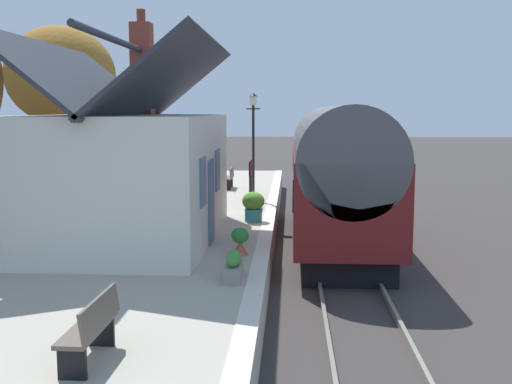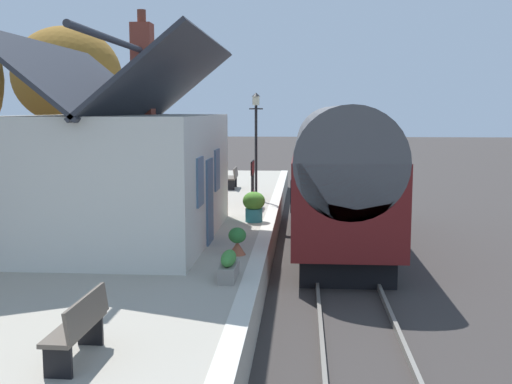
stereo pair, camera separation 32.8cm
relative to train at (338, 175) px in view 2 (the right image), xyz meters
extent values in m
plane|color=#383330|center=(-1.32, 0.90, -2.22)|extent=(160.00, 160.00, 0.00)
cube|color=#A39B8C|center=(-1.32, 4.70, -1.77)|extent=(32.00, 5.61, 0.90)
cube|color=beige|center=(-1.32, 2.08, -1.32)|extent=(32.00, 0.36, 0.02)
cube|color=gray|center=(-1.32, -0.72, -2.15)|extent=(52.00, 0.08, 0.14)
cube|color=gray|center=(-1.32, 0.72, -2.15)|extent=(52.00, 0.08, 0.14)
cube|color=black|center=(-0.01, 0.00, -1.87)|extent=(9.58, 2.29, 0.70)
cube|color=maroon|center=(-0.01, 0.00, -0.37)|extent=(10.41, 2.70, 2.30)
cylinder|color=#515154|center=(-0.01, 0.00, 0.78)|extent=(10.41, 2.65, 2.65)
cube|color=black|center=(-0.01, 1.36, -0.08)|extent=(8.85, 0.03, 0.80)
cylinder|color=black|center=(3.12, 0.00, -1.87)|extent=(0.70, 2.16, 0.70)
cylinder|color=black|center=(-3.13, 0.00, -1.87)|extent=(0.70, 2.16, 0.70)
cube|color=black|center=(5.22, 0.00, 0.03)|extent=(0.04, 2.16, 0.90)
cylinder|color=#F2EDCC|center=(5.24, 0.00, -0.95)|extent=(0.06, 0.24, 0.24)
cube|color=red|center=(5.28, 0.00, -1.40)|extent=(0.16, 2.56, 0.24)
cube|color=silver|center=(-3.60, 5.57, 0.26)|extent=(7.11, 4.33, 3.17)
cube|color=#2D3038|center=(-3.60, 4.49, 2.72)|extent=(7.61, 2.42, 2.00)
cube|color=#2D3038|center=(-3.60, 6.66, 2.72)|extent=(7.61, 2.42, 2.00)
cylinder|color=#2D3038|center=(-3.60, 5.57, 3.60)|extent=(7.61, 0.16, 0.16)
cube|color=brown|center=(-1.76, 5.57, 3.10)|extent=(0.56, 0.56, 2.51)
cylinder|color=brown|center=(-1.76, 5.57, 4.54)|extent=(0.24, 0.24, 0.36)
cube|color=slate|center=(-4.02, 3.39, -0.27)|extent=(0.90, 0.06, 2.10)
cube|color=slate|center=(-5.42, 3.39, 0.38)|extent=(0.80, 0.05, 1.10)
cube|color=slate|center=(-2.62, 3.39, 0.38)|extent=(0.80, 0.05, 1.10)
cube|color=brown|center=(6.83, 4.09, -0.87)|extent=(1.41, 0.42, 0.06)
cube|color=brown|center=(6.83, 3.91, -0.64)|extent=(1.40, 0.13, 0.40)
cube|color=black|center=(6.27, 4.08, -1.10)|extent=(0.07, 0.36, 0.44)
cube|color=black|center=(7.39, 4.10, -1.10)|extent=(0.07, 0.36, 0.44)
cube|color=brown|center=(-11.49, 4.07, -0.87)|extent=(1.41, 0.43, 0.06)
cube|color=brown|center=(-11.50, 3.89, -0.64)|extent=(1.40, 0.14, 0.40)
cube|color=black|center=(-12.05, 4.09, -1.10)|extent=(0.07, 0.36, 0.44)
cube|color=black|center=(-10.93, 4.06, -1.10)|extent=(0.07, 0.36, 0.44)
cube|color=gray|center=(-7.32, 2.52, -1.18)|extent=(1.00, 0.32, 0.30)
ellipsoid|color=#3D8438|center=(-7.32, 2.52, -0.91)|extent=(0.90, 0.29, 0.29)
cone|color=#9E5138|center=(-5.25, 2.57, -1.17)|extent=(0.39, 0.39, 0.31)
cylinder|color=#9E5138|center=(-5.25, 2.57, -1.29)|extent=(0.21, 0.21, 0.06)
ellipsoid|color=#2D7233|center=(-5.25, 2.57, -0.87)|extent=(0.41, 0.41, 0.36)
cylinder|color=teal|center=(-0.98, 2.52, -1.13)|extent=(0.51, 0.51, 0.39)
ellipsoid|color=#4C8C2D|center=(-0.98, 2.52, -0.70)|extent=(0.66, 0.66, 0.55)
cone|color=#C3396B|center=(-0.98, 2.52, -0.47)|extent=(0.13, 0.13, 0.27)
cylinder|color=black|center=(3.60, 2.80, 0.42)|extent=(0.10, 0.10, 3.48)
cylinder|color=black|center=(3.60, 2.80, 2.01)|extent=(0.05, 0.50, 0.05)
cube|color=beige|center=(3.60, 2.80, 2.30)|extent=(0.24, 0.24, 0.32)
cone|color=black|center=(3.60, 2.80, 2.52)|extent=(0.32, 0.32, 0.14)
cylinder|color=black|center=(1.76, 2.81, -0.77)|extent=(0.06, 0.06, 1.10)
cylinder|color=black|center=(2.36, 2.81, -0.77)|extent=(0.06, 0.06, 1.10)
cube|color=maroon|center=(2.06, 2.81, 0.00)|extent=(0.90, 0.06, 0.44)
cube|color=black|center=(2.06, 2.81, 0.00)|extent=(0.96, 0.03, 0.50)
cylinder|color=#4C3828|center=(11.82, 12.94, -0.13)|extent=(0.27, 0.27, 4.18)
ellipsoid|color=olive|center=(11.82, 12.94, 3.67)|extent=(4.99, 5.46, 4.87)
camera|label=1|loc=(-19.27, 1.41, 1.98)|focal=43.98mm
camera|label=2|loc=(-19.25, 1.09, 1.98)|focal=43.98mm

